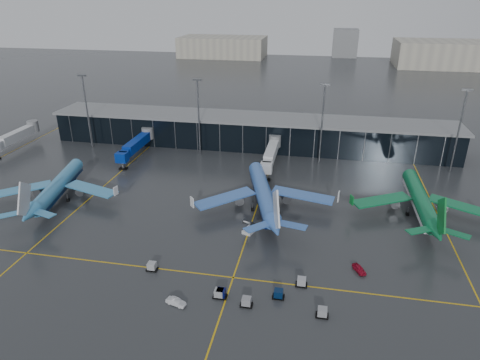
% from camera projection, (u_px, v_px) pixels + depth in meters
% --- Properties ---
extents(ground, '(600.00, 600.00, 0.00)m').
position_uv_depth(ground, '(204.00, 233.00, 98.48)').
color(ground, '#282B2D').
rests_on(ground, ground).
extents(terminal_pier, '(142.00, 17.00, 10.70)m').
position_uv_depth(terminal_pier, '(250.00, 131.00, 151.90)').
color(terminal_pier, black).
rests_on(terminal_pier, ground).
extents(jet_bridges, '(94.00, 27.50, 7.20)m').
position_uv_depth(jet_bridges, '(136.00, 145.00, 141.24)').
color(jet_bridges, '#595B60').
rests_on(jet_bridges, ground).
extents(flood_masts, '(203.00, 0.50, 25.50)m').
position_uv_depth(flood_masts, '(259.00, 118.00, 136.85)').
color(flood_masts, '#595B60').
rests_on(flood_masts, ground).
extents(distant_hangars, '(260.00, 71.00, 22.00)m').
position_uv_depth(distant_hangars, '(359.00, 50.00, 328.56)').
color(distant_hangars, '#B2AD99').
rests_on(distant_hangars, ground).
extents(taxi_lines, '(220.00, 120.00, 0.02)m').
position_uv_depth(taxi_lines, '(254.00, 215.00, 106.27)').
color(taxi_lines, gold).
rests_on(taxi_lines, ground).
extents(airliner_arkefly, '(42.02, 45.80, 12.19)m').
position_uv_depth(airliner_arkefly, '(57.00, 177.00, 112.58)').
color(airliner_arkefly, '#3A8CC0').
rests_on(airliner_arkefly, ground).
extents(airliner_klm_near, '(47.84, 51.42, 13.14)m').
position_uv_depth(airliner_klm_near, '(263.00, 184.00, 107.89)').
color(airliner_klm_near, '#3A69BF').
rests_on(airliner_klm_near, ground).
extents(airliner_aer_lingus, '(35.70, 40.56, 12.36)m').
position_uv_depth(airliner_aer_lingus, '(422.00, 190.00, 105.08)').
color(airliner_aer_lingus, '#0D6F3E').
rests_on(airliner_aer_lingus, ground).
extents(baggage_carts, '(35.82, 9.25, 1.70)m').
position_uv_depth(baggage_carts, '(247.00, 292.00, 78.22)').
color(baggage_carts, black).
rests_on(baggage_carts, ground).
extents(mobile_airstair, '(3.14, 3.75, 3.45)m').
position_uv_depth(mobile_airstair, '(249.00, 229.00, 98.61)').
color(mobile_airstair, silver).
rests_on(mobile_airstair, ground).
extents(service_van_red, '(3.03, 3.93, 1.25)m').
position_uv_depth(service_van_red, '(359.00, 269.00, 84.81)').
color(service_van_red, maroon).
rests_on(service_van_red, ground).
extents(service_van_white, '(3.94, 2.27, 1.23)m').
position_uv_depth(service_van_white, '(176.00, 302.00, 75.88)').
color(service_van_white, silver).
rests_on(service_van_white, ground).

